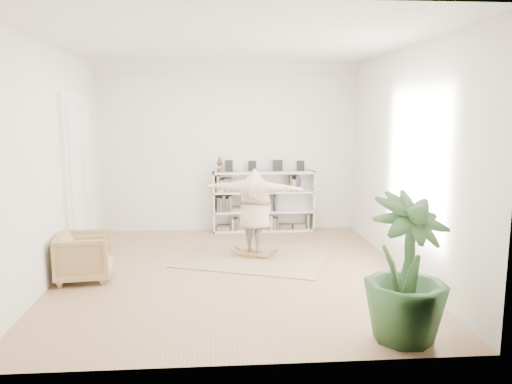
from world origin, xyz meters
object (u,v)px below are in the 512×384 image
person (255,208)px  bookshelf (264,202)px  rocker_board (255,253)px  armchair (85,256)px  houseplant (406,269)px

person → bookshelf: bearing=-79.9°
rocker_board → person: person is taller
armchair → houseplant: 4.81m
bookshelf → armchair: 4.28m
houseplant → rocker_board: bearing=113.2°
person → armchair: bearing=40.4°
rocker_board → houseplant: bearing=-47.0°
bookshelf → armchair: bearing=-135.5°
rocker_board → person: size_ratio=0.35×
bookshelf → rocker_board: size_ratio=3.45×
bookshelf → armchair: (-3.04, -2.99, -0.27)m
armchair → rocker_board: 2.90m
bookshelf → houseplant: bearing=-78.3°
houseplant → bookshelf: bearing=101.7°
armchair → rocker_board: armchair is taller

